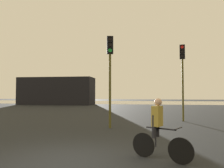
% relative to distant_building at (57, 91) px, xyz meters
% --- Properties ---
extents(ground_plane, '(120.00, 120.00, 0.00)m').
position_rel_distant_building_xyz_m(ground_plane, '(11.55, -27.74, -2.12)').
color(ground_plane, black).
extents(water_strip, '(80.00, 16.00, 0.01)m').
position_rel_distant_building_xyz_m(water_strip, '(11.55, 10.00, -2.12)').
color(water_strip, '#9E937F').
rests_on(water_strip, ground).
extents(distant_building, '(11.57, 4.00, 4.25)m').
position_rel_distant_building_xyz_m(distant_building, '(0.00, 0.00, 0.00)').
color(distant_building, black).
rests_on(distant_building, ground).
extents(traffic_light_center, '(0.36, 0.38, 4.68)m').
position_rel_distant_building_xyz_m(traffic_light_center, '(11.85, -22.05, 1.12)').
color(traffic_light_center, '#4C4719').
rests_on(traffic_light_center, ground).
extents(traffic_light_far_right, '(0.36, 0.38, 4.85)m').
position_rel_distant_building_xyz_m(traffic_light_far_right, '(16.02, -18.76, 1.22)').
color(traffic_light_far_right, '#4C4719').
rests_on(traffic_light_far_right, ground).
extents(cyclist, '(1.51, 0.88, 1.62)m').
position_rel_distant_building_xyz_m(cyclist, '(13.91, -27.11, -1.30)').
color(cyclist, black).
rests_on(cyclist, ground).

